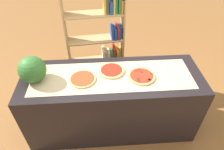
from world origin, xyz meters
The scene contains 8 objects.
ground_plane centered at (0.00, 0.00, 0.00)m, with size 12.00×12.00×0.00m, color brown.
counter centered at (0.00, 0.00, 0.44)m, with size 2.09×0.73×0.88m, color black.
parchment_paper centered at (0.00, 0.00, 0.88)m, with size 1.82×0.54×0.00m, color tan.
pizza_plain_0 centered at (-0.33, -0.03, 0.89)m, with size 0.30×0.30×0.02m.
pizza_plain_1 centered at (0.00, 0.09, 0.90)m, with size 0.30×0.30×0.02m.
pizza_pepperoni_2 centered at (0.33, -0.03, 0.89)m, with size 0.31×0.31×0.03m.
watermelon centered at (-0.86, 0.00, 1.03)m, with size 0.30×0.30×0.30m, color #2D6628.
bookshelf centered at (-0.07, 0.96, 0.78)m, with size 0.88×0.35×1.63m.
Camera 1 is at (-0.12, -1.70, 2.37)m, focal length 31.70 mm.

